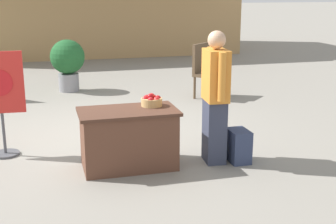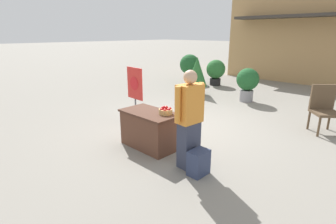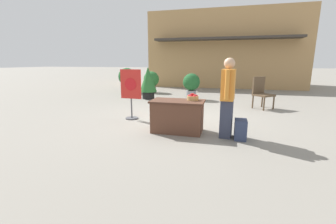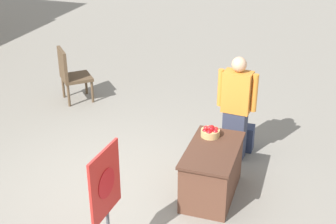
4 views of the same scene
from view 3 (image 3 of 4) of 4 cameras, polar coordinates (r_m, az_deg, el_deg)
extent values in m
plane|color=gray|center=(6.55, 2.50, -1.39)|extent=(120.00, 120.00, 0.00)
cube|color=tan|center=(16.36, 14.25, 14.81)|extent=(9.50, 4.52, 4.64)
cube|color=#38332D|center=(13.70, 14.22, 17.66)|extent=(8.07, 0.90, 0.12)
cube|color=brown|center=(5.15, 2.42, -1.27)|extent=(1.12, 0.63, 0.69)
cube|color=#492C20|center=(5.08, 2.46, 2.73)|extent=(1.20, 0.67, 0.04)
cylinder|color=tan|center=(5.12, 6.29, 3.55)|extent=(0.26, 0.26, 0.10)
sphere|color=#A30F14|center=(5.11, 7.20, 3.95)|extent=(0.08, 0.08, 0.08)
sphere|color=red|center=(5.18, 6.83, 4.09)|extent=(0.08, 0.08, 0.08)
sphere|color=#A30F14|center=(5.19, 5.89, 4.12)|extent=(0.08, 0.08, 0.08)
sphere|color=red|center=(5.13, 5.40, 4.04)|extent=(0.08, 0.08, 0.08)
sphere|color=red|center=(5.05, 5.83, 3.89)|extent=(0.08, 0.08, 0.08)
sphere|color=red|center=(5.05, 6.71, 3.86)|extent=(0.08, 0.08, 0.08)
sphere|color=red|center=(5.12, 6.32, 4.36)|extent=(0.08, 0.08, 0.08)
sphere|color=#A30F14|center=(5.10, 6.02, 4.33)|extent=(0.08, 0.08, 0.08)
cube|color=#33384C|center=(4.94, 14.59, -1.63)|extent=(0.27, 0.36, 0.80)
cube|color=orange|center=(4.81, 15.06, 6.69)|extent=(0.30, 0.44, 0.63)
sphere|color=tan|center=(4.79, 15.36, 11.84)|extent=(0.22, 0.22, 0.22)
cylinder|color=orange|center=(4.55, 14.78, 6.71)|extent=(0.09, 0.09, 0.58)
cylinder|color=orange|center=(5.07, 15.34, 7.24)|extent=(0.09, 0.09, 0.58)
cube|color=#2D3856|center=(4.90, 17.92, -4.26)|extent=(0.24, 0.34, 0.42)
cylinder|color=#4C4C51|center=(6.48, -9.14, -1.55)|extent=(0.36, 0.36, 0.03)
cylinder|color=#4C4C51|center=(6.42, -9.23, 0.97)|extent=(0.04, 0.04, 0.55)
cube|color=red|center=(6.32, -9.44, 6.99)|extent=(0.62, 0.07, 0.80)
cylinder|color=red|center=(6.30, -9.53, 6.98)|extent=(0.34, 0.03, 0.35)
cylinder|color=brown|center=(8.42, 25.23, 2.11)|extent=(0.05, 0.05, 0.45)
cylinder|color=brown|center=(8.05, 23.19, 1.87)|extent=(0.05, 0.05, 0.45)
cylinder|color=brown|center=(8.70, 22.79, 2.63)|extent=(0.05, 0.05, 0.45)
cylinder|color=brown|center=(8.35, 20.72, 2.42)|extent=(0.05, 0.05, 0.45)
cube|color=brown|center=(8.34, 23.13, 3.98)|extent=(0.78, 0.78, 0.06)
cube|color=brown|center=(8.46, 22.04, 6.36)|extent=(0.45, 0.41, 0.58)
cylinder|color=black|center=(9.92, -5.01, 4.29)|extent=(0.52, 0.52, 0.31)
cone|color=#28662D|center=(9.84, -5.08, 8.26)|extent=(0.75, 0.75, 1.06)
cylinder|color=black|center=(11.96, -4.22, 5.67)|extent=(0.47, 0.47, 0.29)
sphere|color=#28662D|center=(11.91, -4.26, 8.31)|extent=(0.81, 0.81, 0.81)
cylinder|color=gray|center=(12.17, -10.25, 5.82)|extent=(0.38, 0.38, 0.38)
sphere|color=#1E5628|center=(12.11, -10.37, 8.83)|extent=(0.90, 0.90, 0.90)
cylinder|color=gray|center=(9.82, 5.90, 4.38)|extent=(0.43, 0.43, 0.38)
sphere|color=#1E5628|center=(9.75, 5.97, 7.60)|extent=(0.73, 0.73, 0.73)
camera|label=1|loc=(2.18, -92.71, 15.19)|focal=50.00mm
camera|label=2|loc=(3.16, 75.76, 15.13)|focal=28.00mm
camera|label=4|loc=(7.74, -48.21, 25.91)|focal=50.00mm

